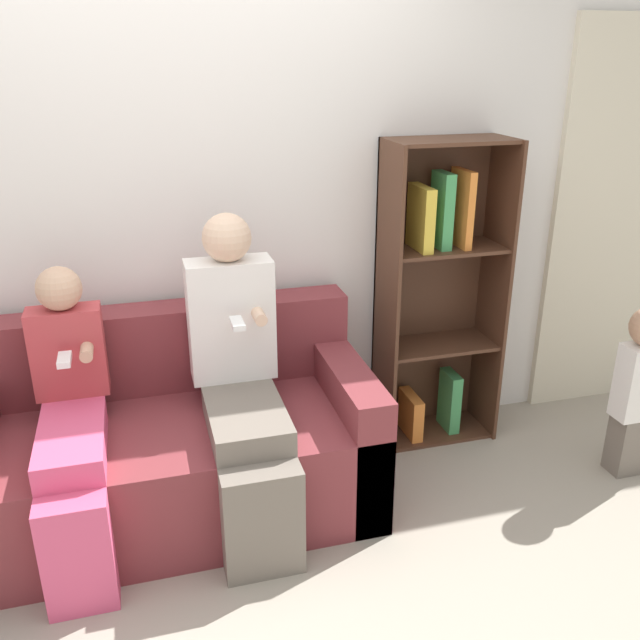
# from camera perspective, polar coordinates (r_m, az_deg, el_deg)

# --- Properties ---
(ground_plane) EXTENTS (14.00, 14.00, 0.00)m
(ground_plane) POSITION_cam_1_polar(r_m,az_deg,el_deg) (2.87, -8.86, -20.81)
(ground_plane) COLOR #9E9384
(back_wall) EXTENTS (10.00, 0.06, 2.55)m
(back_wall) POSITION_cam_1_polar(r_m,az_deg,el_deg) (3.16, -12.54, 9.40)
(back_wall) COLOR silver
(back_wall) RESTS_ON ground_plane
(curtain_panel) EXTENTS (0.81, 0.04, 2.10)m
(curtain_panel) POSITION_cam_1_polar(r_m,az_deg,el_deg) (4.06, 23.74, 7.49)
(curtain_panel) COLOR beige
(curtain_panel) RESTS_ON ground_plane
(couch) EXTENTS (1.73, 0.85, 0.85)m
(couch) POSITION_cam_1_polar(r_m,az_deg,el_deg) (3.09, -12.30, -10.47)
(couch) COLOR maroon
(couch) RESTS_ON ground_plane
(adult_seated) EXTENTS (0.37, 0.78, 1.31)m
(adult_seated) POSITION_cam_1_polar(r_m,az_deg,el_deg) (2.83, -6.68, -4.63)
(adult_seated) COLOR #70665B
(adult_seated) RESTS_ON ground_plane
(child_seated) EXTENTS (0.29, 0.78, 1.13)m
(child_seated) POSITION_cam_1_polar(r_m,az_deg,el_deg) (2.84, -20.24, -8.15)
(child_seated) COLOR #DB4C75
(child_seated) RESTS_ON ground_plane
(toddler_standing) EXTENTS (0.21, 0.19, 0.86)m
(toddler_standing) POSITION_cam_1_polar(r_m,az_deg,el_deg) (3.51, 25.32, -4.88)
(toddler_standing) COLOR #70665B
(toddler_standing) RESTS_ON ground_plane
(bookshelf) EXTENTS (0.60, 0.32, 1.55)m
(bookshelf) POSITION_cam_1_polar(r_m,az_deg,el_deg) (3.46, 9.76, 2.13)
(bookshelf) COLOR #4C2D1E
(bookshelf) RESTS_ON ground_plane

